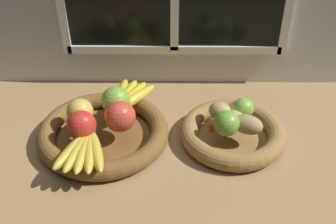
# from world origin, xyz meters

# --- Properties ---
(ground_plane) EXTENTS (1.40, 0.90, 0.03)m
(ground_plane) POSITION_xyz_m (0.00, 0.00, -0.01)
(ground_plane) COLOR #9E774C
(fruit_bowl_left) EXTENTS (0.34, 0.34, 0.05)m
(fruit_bowl_left) POSITION_xyz_m (-0.18, 0.00, 0.02)
(fruit_bowl_left) COLOR brown
(fruit_bowl_left) RESTS_ON ground_plane
(fruit_bowl_right) EXTENTS (0.27, 0.27, 0.05)m
(fruit_bowl_right) POSITION_xyz_m (0.15, 0.00, 0.02)
(fruit_bowl_right) COLOR olive
(fruit_bowl_right) RESTS_ON ground_plane
(apple_golden_left) EXTENTS (0.07, 0.07, 0.07)m
(apple_golden_left) POSITION_xyz_m (-0.24, 0.01, 0.08)
(apple_golden_left) COLOR gold
(apple_golden_left) RESTS_ON fruit_bowl_left
(apple_red_front) EXTENTS (0.07, 0.07, 0.07)m
(apple_red_front) POSITION_xyz_m (-0.23, -0.05, 0.08)
(apple_red_front) COLOR red
(apple_red_front) RESTS_ON fruit_bowl_left
(apple_red_right) EXTENTS (0.08, 0.08, 0.08)m
(apple_red_right) POSITION_xyz_m (-0.14, -0.02, 0.09)
(apple_red_right) COLOR #CC422D
(apple_red_right) RESTS_ON fruit_bowl_left
(apple_green_back) EXTENTS (0.08, 0.08, 0.08)m
(apple_green_back) POSITION_xyz_m (-0.15, 0.05, 0.09)
(apple_green_back) COLOR #7AA338
(apple_green_back) RESTS_ON fruit_bowl_left
(banana_bunch_front) EXTENTS (0.13, 0.17, 0.03)m
(banana_bunch_front) POSITION_xyz_m (-0.21, -0.11, 0.06)
(banana_bunch_front) COLOR gold
(banana_bunch_front) RESTS_ON fruit_bowl_left
(banana_bunch_back) EXTENTS (0.12, 0.17, 0.03)m
(banana_bunch_back) POSITION_xyz_m (-0.13, 0.11, 0.06)
(banana_bunch_back) COLOR gold
(banana_bunch_back) RESTS_ON fruit_bowl_left
(potato_back) EXTENTS (0.08, 0.08, 0.04)m
(potato_back) POSITION_xyz_m (0.17, 0.04, 0.07)
(potato_back) COLOR tan
(potato_back) RESTS_ON fruit_bowl_right
(potato_small) EXTENTS (0.09, 0.08, 0.05)m
(potato_small) POSITION_xyz_m (0.18, -0.03, 0.07)
(potato_small) COLOR #A38451
(potato_small) RESTS_ON fruit_bowl_right
(potato_oblong) EXTENTS (0.08, 0.08, 0.05)m
(potato_oblong) POSITION_xyz_m (0.12, 0.03, 0.07)
(potato_oblong) COLOR tan
(potato_oblong) RESTS_ON fruit_bowl_right
(potato_large) EXTENTS (0.08, 0.08, 0.04)m
(potato_large) POSITION_xyz_m (0.15, 0.00, 0.07)
(potato_large) COLOR tan
(potato_large) RESTS_ON fruit_bowl_right
(lime_near) EXTENTS (0.07, 0.07, 0.07)m
(lime_near) POSITION_xyz_m (0.13, -0.03, 0.08)
(lime_near) COLOR #6B9E33
(lime_near) RESTS_ON fruit_bowl_right
(lime_far) EXTENTS (0.06, 0.06, 0.06)m
(lime_far) POSITION_xyz_m (0.18, 0.04, 0.07)
(lime_far) COLOR #7AAD3D
(lime_far) RESTS_ON fruit_bowl_right
(chili_pepper) EXTENTS (0.12, 0.04, 0.02)m
(chili_pepper) POSITION_xyz_m (0.15, -0.02, 0.06)
(chili_pepper) COLOR red
(chili_pepper) RESTS_ON fruit_bowl_right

